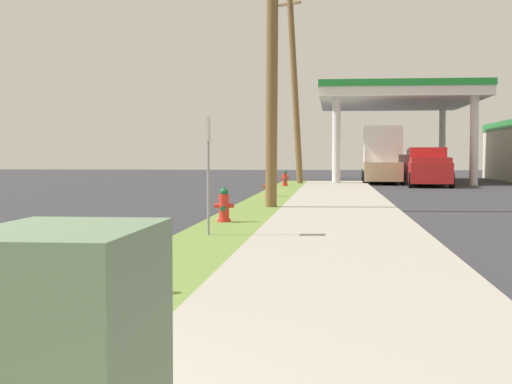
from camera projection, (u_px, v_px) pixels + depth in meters
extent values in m
cylinder|color=red|center=(108.00, 290.00, 7.92)|extent=(0.29, 0.29, 0.06)
cylinder|color=red|center=(108.00, 264.00, 7.90)|extent=(0.22, 0.22, 0.60)
sphere|color=#196038|center=(107.00, 232.00, 7.89)|extent=(0.19, 0.19, 0.19)
cylinder|color=#196038|center=(107.00, 224.00, 7.88)|extent=(0.06, 0.06, 0.05)
cylinder|color=red|center=(93.00, 260.00, 7.92)|extent=(0.10, 0.09, 0.09)
cylinder|color=red|center=(123.00, 260.00, 7.89)|extent=(0.10, 0.09, 0.09)
cylinder|color=#196038|center=(103.00, 267.00, 7.73)|extent=(0.11, 0.12, 0.11)
cylinder|color=red|center=(224.00, 220.00, 16.46)|extent=(0.29, 0.29, 0.06)
cylinder|color=red|center=(224.00, 208.00, 16.44)|extent=(0.22, 0.22, 0.60)
sphere|color=#196038|center=(224.00, 192.00, 16.43)|extent=(0.19, 0.19, 0.19)
cylinder|color=#196038|center=(224.00, 188.00, 16.42)|extent=(0.06, 0.06, 0.05)
cylinder|color=red|center=(217.00, 206.00, 16.46)|extent=(0.10, 0.09, 0.09)
cylinder|color=red|center=(231.00, 206.00, 16.43)|extent=(0.10, 0.09, 0.09)
cylinder|color=#196038|center=(223.00, 209.00, 16.27)|extent=(0.11, 0.12, 0.11)
cylinder|color=red|center=(269.00, 195.00, 26.84)|extent=(0.29, 0.29, 0.06)
cylinder|color=red|center=(269.00, 188.00, 26.83)|extent=(0.22, 0.22, 0.60)
sphere|color=#196038|center=(269.00, 178.00, 26.81)|extent=(0.19, 0.19, 0.19)
cylinder|color=#196038|center=(269.00, 176.00, 26.81)|extent=(0.06, 0.06, 0.05)
cylinder|color=red|center=(264.00, 186.00, 26.84)|extent=(0.10, 0.09, 0.09)
cylinder|color=red|center=(273.00, 186.00, 26.81)|extent=(0.10, 0.09, 0.09)
cylinder|color=#196038|center=(268.00, 188.00, 26.66)|extent=(0.11, 0.12, 0.11)
cylinder|color=red|center=(285.00, 185.00, 36.14)|extent=(0.29, 0.29, 0.06)
cylinder|color=red|center=(285.00, 179.00, 36.13)|extent=(0.22, 0.22, 0.60)
sphere|color=#196038|center=(285.00, 172.00, 36.11)|extent=(0.19, 0.19, 0.19)
cylinder|color=#196038|center=(285.00, 171.00, 36.11)|extent=(0.06, 0.06, 0.05)
cylinder|color=red|center=(282.00, 178.00, 36.14)|extent=(0.10, 0.09, 0.09)
cylinder|color=red|center=(288.00, 178.00, 36.11)|extent=(0.10, 0.09, 0.09)
cylinder|color=#196038|center=(285.00, 180.00, 35.96)|extent=(0.11, 0.12, 0.11)
cylinder|color=brown|center=(272.00, 31.00, 20.85)|extent=(0.47, 0.83, 9.68)
cylinder|color=brown|center=(295.00, 87.00, 39.68)|extent=(1.04, 0.85, 9.94)
cube|color=brown|center=(289.00, 4.00, 39.70)|extent=(1.22, 0.89, 0.12)
cylinder|color=gray|center=(208.00, 177.00, 13.69)|extent=(0.05, 0.05, 2.10)
cube|color=white|center=(208.00, 129.00, 13.65)|extent=(0.04, 0.36, 0.44)
cylinder|color=silver|center=(336.00, 141.00, 40.37)|extent=(0.44, 0.44, 4.63)
cylinder|color=silver|center=(474.00, 141.00, 39.65)|extent=(0.44, 0.44, 4.63)
cylinder|color=silver|center=(336.00, 144.00, 52.01)|extent=(0.44, 0.44, 4.63)
cylinder|color=silver|center=(442.00, 144.00, 51.29)|extent=(0.44, 0.44, 4.63)
cube|color=white|center=(396.00, 100.00, 45.71)|extent=(8.92, 13.51, 0.50)
cube|color=#1E8433|center=(396.00, 93.00, 45.69)|extent=(9.02, 13.61, 0.36)
cube|color=#47474C|center=(404.00, 170.00, 40.08)|extent=(0.70, 1.10, 1.60)
cube|color=#47474C|center=(388.00, 167.00, 51.72)|extent=(0.70, 1.10, 1.60)
cube|color=white|center=(423.00, 172.00, 45.74)|extent=(2.10, 4.60, 0.85)
cube|color=white|center=(423.00, 160.00, 45.49)|extent=(1.72, 2.12, 0.56)
cylinder|color=black|center=(408.00, 176.00, 47.57)|extent=(0.26, 0.61, 0.60)
cylinder|color=black|center=(436.00, 176.00, 47.29)|extent=(0.26, 0.61, 0.60)
cylinder|color=black|center=(409.00, 177.00, 44.22)|extent=(0.26, 0.61, 0.60)
cylinder|color=black|center=(440.00, 177.00, 43.94)|extent=(0.26, 0.61, 0.60)
cube|color=red|center=(428.00, 172.00, 38.59)|extent=(2.29, 5.50, 1.00)
cube|color=red|center=(427.00, 155.00, 39.51)|extent=(1.95, 2.15, 0.76)
cube|color=red|center=(430.00, 160.00, 37.39)|extent=(2.04, 3.01, 0.24)
cylinder|color=black|center=(407.00, 177.00, 40.87)|extent=(0.26, 0.77, 0.76)
cylinder|color=black|center=(444.00, 178.00, 40.58)|extent=(0.26, 0.77, 0.76)
cylinder|color=black|center=(411.00, 180.00, 36.63)|extent=(0.26, 0.77, 0.76)
cylinder|color=black|center=(452.00, 180.00, 36.34)|extent=(0.26, 0.77, 0.76)
cube|color=black|center=(427.00, 169.00, 49.64)|extent=(2.50, 5.56, 1.00)
cube|color=black|center=(423.00, 155.00, 50.57)|extent=(2.03, 2.22, 0.76)
cube|color=black|center=(431.00, 159.00, 48.43)|extent=(2.15, 3.08, 0.24)
cylinder|color=black|center=(406.00, 173.00, 51.81)|extent=(0.29, 0.78, 0.76)
cylinder|color=black|center=(434.00, 173.00, 51.80)|extent=(0.29, 0.78, 0.76)
cylinder|color=black|center=(419.00, 174.00, 47.52)|extent=(0.29, 0.78, 0.76)
cylinder|color=black|center=(449.00, 174.00, 47.50)|extent=(0.29, 0.78, 0.76)
cube|color=tan|center=(382.00, 171.00, 42.42)|extent=(2.15, 6.45, 1.00)
cube|color=white|center=(382.00, 144.00, 41.59)|extent=(2.05, 4.01, 1.90)
cube|color=tan|center=(380.00, 154.00, 44.41)|extent=(1.89, 2.09, 0.90)
cylinder|color=black|center=(364.00, 175.00, 45.18)|extent=(0.24, 0.76, 0.76)
cylinder|color=black|center=(396.00, 176.00, 44.94)|extent=(0.24, 0.76, 0.76)
cylinder|color=black|center=(365.00, 178.00, 39.93)|extent=(0.24, 0.76, 0.76)
cylinder|color=black|center=(402.00, 178.00, 39.69)|extent=(0.24, 0.76, 0.76)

